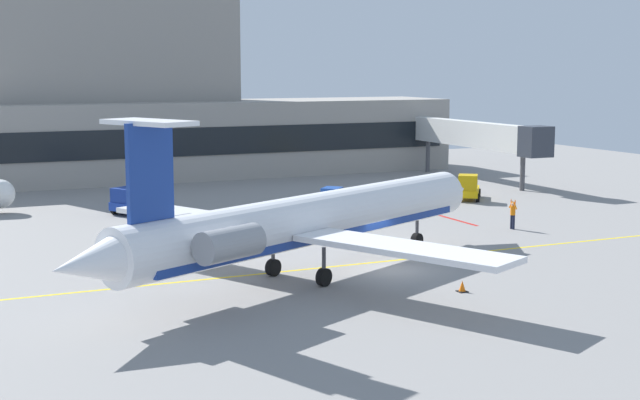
# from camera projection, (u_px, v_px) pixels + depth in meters

# --- Properties ---
(ground) EXTENTS (120.00, 120.00, 0.11)m
(ground) POSITION_uv_depth(u_px,v_px,m) (391.00, 270.00, 47.69)
(ground) COLOR gray
(terminal_building) EXTENTS (60.27, 11.26, 18.90)m
(terminal_building) POSITION_uv_depth(u_px,v_px,m) (144.00, 110.00, 87.07)
(terminal_building) COLOR gray
(terminal_building) RESTS_ON ground
(jet_bridge_west) EXTENTS (2.40, 20.09, 5.76)m
(jet_bridge_west) POSITION_uv_depth(u_px,v_px,m) (480.00, 136.00, 83.87)
(jet_bridge_west) COLOR silver
(jet_bridge_west) RESTS_ON ground
(regional_jet) EXTENTS (28.44, 23.00, 8.54)m
(regional_jet) POSITION_uv_depth(u_px,v_px,m) (307.00, 221.00, 45.22)
(regional_jet) COLOR white
(regional_jet) RESTS_ON ground
(baggage_tug) EXTENTS (4.35, 3.67, 2.01)m
(baggage_tug) POSITION_uv_depth(u_px,v_px,m) (133.00, 201.00, 65.91)
(baggage_tug) COLOR #19389E
(baggage_tug) RESTS_ON ground
(pushback_tractor) EXTENTS (3.78, 4.32, 2.15)m
(pushback_tractor) POSITION_uv_depth(u_px,v_px,m) (468.00, 188.00, 72.75)
(pushback_tractor) COLOR #E5B20C
(pushback_tractor) RESTS_ON ground
(belt_loader) EXTENTS (3.38, 3.36, 2.20)m
(belt_loader) POSITION_uv_depth(u_px,v_px,m) (324.00, 204.00, 64.22)
(belt_loader) COLOR #1E4CB2
(belt_loader) RESTS_ON ground
(marshaller) EXTENTS (0.34, 0.83, 1.99)m
(marshaller) POSITION_uv_depth(u_px,v_px,m) (513.00, 214.00, 59.53)
(marshaller) COLOR #191E33
(marshaller) RESTS_ON ground
(safety_cone_alpha) EXTENTS (0.47, 0.47, 0.55)m
(safety_cone_alpha) POSITION_uv_depth(u_px,v_px,m) (482.00, 265.00, 47.71)
(safety_cone_alpha) COLOR orange
(safety_cone_alpha) RESTS_ON ground
(safety_cone_bravo) EXTENTS (0.47, 0.47, 0.55)m
(safety_cone_bravo) POSITION_uv_depth(u_px,v_px,m) (462.00, 287.00, 42.87)
(safety_cone_bravo) COLOR orange
(safety_cone_bravo) RESTS_ON ground
(safety_cone_charlie) EXTENTS (0.47, 0.47, 0.55)m
(safety_cone_charlie) POSITION_uv_depth(u_px,v_px,m) (106.00, 257.00, 49.62)
(safety_cone_charlie) COLOR orange
(safety_cone_charlie) RESTS_ON ground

